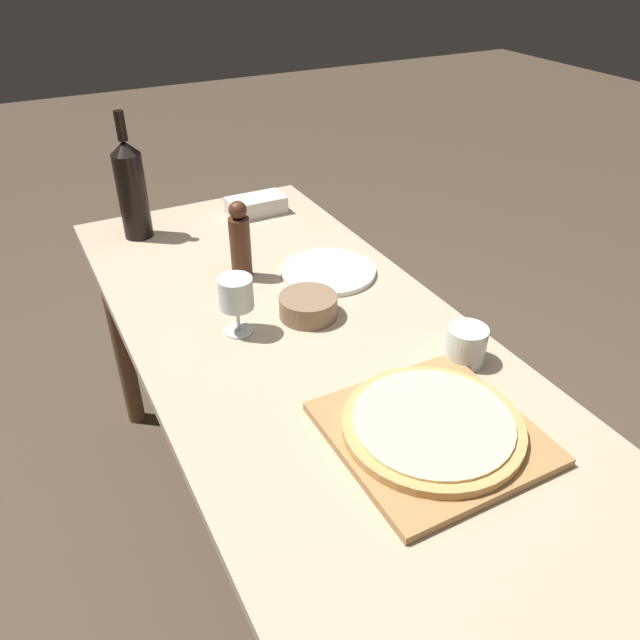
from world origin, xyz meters
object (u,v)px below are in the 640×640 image
object	(u,v)px
pizza	(433,425)
small_bowl	(308,306)
wine_glass	(236,295)
wine_bottle	(131,188)
pepper_mill	(240,242)

from	to	relation	value
pizza	small_bowl	size ratio (longest dim) A/B	2.40
pizza	small_bowl	bearing A→B (deg)	91.95
wine_glass	wine_bottle	bearing A→B (deg)	97.18
pepper_mill	wine_glass	xyz separation A→B (m)	(-0.10, -0.24, -0.00)
pizza	wine_glass	bearing A→B (deg)	111.13
small_bowl	wine_glass	bearing A→B (deg)	175.62
wine_bottle	small_bowl	size ratio (longest dim) A/B	2.64
pepper_mill	wine_glass	world-z (taller)	pepper_mill
wine_bottle	wine_glass	bearing A→B (deg)	-82.82
wine_glass	small_bowl	size ratio (longest dim) A/B	1.01
pizza	wine_bottle	distance (m)	1.14
wine_bottle	small_bowl	world-z (taller)	wine_bottle
wine_glass	small_bowl	distance (m)	0.19
wine_bottle	pizza	bearing A→B (deg)	-76.45
wine_bottle	wine_glass	world-z (taller)	wine_bottle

